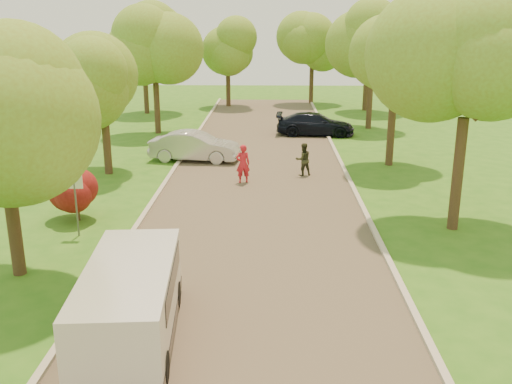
# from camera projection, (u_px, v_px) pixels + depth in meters

# --- Properties ---
(ground) EXTENTS (100.00, 100.00, 0.00)m
(ground) POSITION_uv_depth(u_px,v_px,m) (249.00, 293.00, 14.95)
(ground) COLOR #2D6919
(ground) RESTS_ON ground
(road) EXTENTS (8.00, 60.00, 0.01)m
(road) POSITION_uv_depth(u_px,v_px,m) (256.00, 200.00, 22.60)
(road) COLOR #4C4438
(road) RESTS_ON ground
(curb_left) EXTENTS (0.18, 60.00, 0.12)m
(curb_left) POSITION_uv_depth(u_px,v_px,m) (155.00, 198.00, 22.69)
(curb_left) COLOR #B2AD9E
(curb_left) RESTS_ON ground
(curb_right) EXTENTS (0.18, 60.00, 0.12)m
(curb_right) POSITION_uv_depth(u_px,v_px,m) (359.00, 200.00, 22.49)
(curb_right) COLOR #B2AD9E
(curb_right) RESTS_ON ground
(street_sign) EXTENTS (0.55, 0.06, 2.17)m
(street_sign) POSITION_uv_depth(u_px,v_px,m) (75.00, 190.00, 18.47)
(street_sign) COLOR #59595E
(street_sign) RESTS_ON ground
(red_shrub) EXTENTS (1.70, 1.70, 1.95)m
(red_shrub) POSITION_uv_depth(u_px,v_px,m) (76.00, 191.00, 20.05)
(red_shrub) COLOR #382619
(red_shrub) RESTS_ON ground
(tree_l_mida) EXTENTS (4.71, 4.60, 7.39)m
(tree_l_mida) POSITION_uv_depth(u_px,v_px,m) (4.00, 89.00, 14.57)
(tree_l_mida) COLOR #382619
(tree_l_mida) RESTS_ON ground
(tree_l_midb) EXTENTS (4.30, 4.20, 6.62)m
(tree_l_midb) POSITION_uv_depth(u_px,v_px,m) (106.00, 74.00, 25.28)
(tree_l_midb) COLOR #382619
(tree_l_midb) RESTS_ON ground
(tree_l_far) EXTENTS (4.92, 4.80, 7.79)m
(tree_l_far) POSITION_uv_depth(u_px,v_px,m) (157.00, 44.00, 34.59)
(tree_l_far) COLOR #382619
(tree_l_far) RESTS_ON ground
(tree_r_mida) EXTENTS (5.13, 5.00, 7.95)m
(tree_r_mida) POSITION_uv_depth(u_px,v_px,m) (476.00, 64.00, 17.96)
(tree_r_mida) COLOR #382619
(tree_r_mida) RESTS_ON ground
(tree_r_midb) EXTENTS (4.51, 4.40, 7.01)m
(tree_r_midb) POSITION_uv_depth(u_px,v_px,m) (400.00, 64.00, 26.78)
(tree_r_midb) COLOR #382619
(tree_r_midb) RESTS_ON ground
(tree_r_far) EXTENTS (5.33, 5.20, 8.34)m
(tree_r_far) POSITION_uv_depth(u_px,v_px,m) (377.00, 37.00, 36.06)
(tree_r_far) COLOR #382619
(tree_r_far) RESTS_ON ground
(tree_bg_a) EXTENTS (5.12, 5.00, 7.72)m
(tree_bg_a) POSITION_uv_depth(u_px,v_px,m) (146.00, 42.00, 42.35)
(tree_bg_a) COLOR #382619
(tree_bg_a) RESTS_ON ground
(tree_bg_b) EXTENTS (5.12, 5.00, 7.95)m
(tree_bg_b) POSITION_uv_depth(u_px,v_px,m) (371.00, 38.00, 43.77)
(tree_bg_b) COLOR #382619
(tree_bg_b) RESTS_ON ground
(tree_bg_c) EXTENTS (4.92, 4.80, 7.33)m
(tree_bg_c) POSITION_uv_depth(u_px,v_px,m) (230.00, 44.00, 46.11)
(tree_bg_c) COLOR #382619
(tree_bg_c) RESTS_ON ground
(tree_bg_d) EXTENTS (5.12, 5.00, 7.72)m
(tree_bg_d) POSITION_uv_depth(u_px,v_px,m) (315.00, 40.00, 47.77)
(tree_bg_d) COLOR #382619
(tree_bg_d) RESTS_ON ground
(minivan) EXTENTS (2.24, 4.90, 1.77)m
(minivan) POSITION_uv_depth(u_px,v_px,m) (130.00, 302.00, 12.48)
(minivan) COLOR silver
(minivan) RESTS_ON ground
(silver_sedan) EXTENTS (4.69, 2.17, 1.49)m
(silver_sedan) POSITION_uv_depth(u_px,v_px,m) (195.00, 146.00, 28.82)
(silver_sedan) COLOR #B5B5BA
(silver_sedan) RESTS_ON ground
(dark_sedan) EXTENTS (4.93, 2.28, 1.39)m
(dark_sedan) POSITION_uv_depth(u_px,v_px,m) (315.00, 124.00, 35.29)
(dark_sedan) COLOR black
(dark_sedan) RESTS_ON ground
(longboard) EXTENTS (0.47, 0.82, 0.09)m
(longboard) POSITION_uv_depth(u_px,v_px,m) (144.00, 350.00, 12.19)
(longboard) COLOR black
(longboard) RESTS_ON ground
(skateboarder) EXTENTS (1.13, 0.87, 1.55)m
(skateboarder) POSITION_uv_depth(u_px,v_px,m) (142.00, 317.00, 11.96)
(skateboarder) COLOR gray
(skateboarder) RESTS_ON longboard
(person_striped) EXTENTS (0.70, 0.54, 1.71)m
(person_striped) POSITION_uv_depth(u_px,v_px,m) (243.00, 164.00, 24.84)
(person_striped) COLOR red
(person_striped) RESTS_ON ground
(person_olive) EXTENTS (0.89, 0.79, 1.52)m
(person_olive) POSITION_uv_depth(u_px,v_px,m) (303.00, 160.00, 26.02)
(person_olive) COLOR #2A2E1B
(person_olive) RESTS_ON ground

